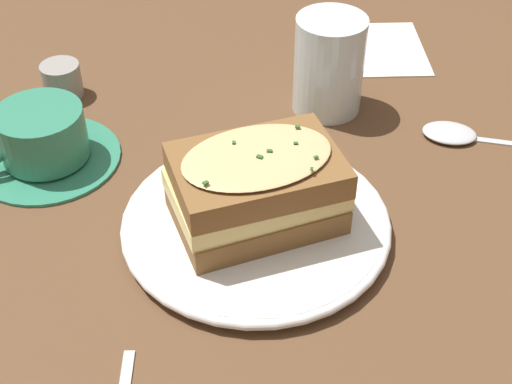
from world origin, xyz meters
TOP-DOWN VIEW (x-y plane):
  - ground_plane at (0.00, 0.00)m, footprint 2.40×2.40m
  - dinner_plate at (-0.03, 0.02)m, footprint 0.26×0.26m
  - sandwich at (-0.03, 0.02)m, footprint 0.13×0.17m
  - teacup_with_saucer at (-0.16, -0.19)m, footprint 0.15×0.15m
  - water_glass at (-0.23, 0.13)m, footprint 0.08×0.08m
  - spoon at (-0.15, 0.26)m, footprint 0.08×0.17m
  - napkin at (-0.35, 0.23)m, footprint 0.15×0.13m
  - condiment_pot at (-0.29, -0.18)m, footprint 0.05×0.05m

SIDE VIEW (x-z plane):
  - ground_plane at x=0.00m, z-range 0.00..0.00m
  - napkin at x=-0.35m, z-range 0.00..0.00m
  - spoon at x=-0.15m, z-range 0.00..0.01m
  - dinner_plate at x=-0.03m, z-range 0.00..0.02m
  - condiment_pot at x=-0.29m, z-range 0.00..0.04m
  - teacup_with_saucer at x=-0.16m, z-range 0.00..0.06m
  - sandwich at x=-0.03m, z-range 0.01..0.09m
  - water_glass at x=-0.23m, z-range 0.00..0.11m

